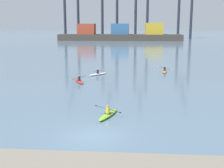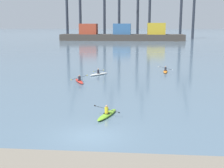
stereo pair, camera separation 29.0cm
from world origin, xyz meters
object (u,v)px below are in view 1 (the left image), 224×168
kayak_white (98,74)px  kayak_lime (108,114)px  gantry_crane_east (186,4)px  container_barge (120,35)px  kayak_red (79,81)px  gantry_crane_east_mid (142,0)px  gantry_crane_west (71,3)px  kayak_orange (165,71)px

kayak_white → kayak_lime: same height
gantry_crane_east → container_barge: bearing=-153.7°
gantry_crane_east → kayak_red: bearing=-105.2°
kayak_lime → kayak_white: bearing=99.4°
gantry_crane_east_mid → container_barge: bearing=-122.3°
container_barge → gantry_crane_west: bearing=157.2°
container_barge → kayak_lime: 109.70m
gantry_crane_east_mid → kayak_red: bearing=-95.0°
gantry_crane_east → kayak_red: (-30.12, -110.53, -16.30)m
gantry_crane_east → kayak_lime: size_ratio=9.71×
kayak_white → kayak_lime: bearing=-80.6°
gantry_crane_east_mid → kayak_white: size_ratio=12.07×
container_barge → gantry_crane_east_mid: 23.43m
kayak_orange → kayak_lime: bearing=-106.1°
gantry_crane_east_mid → kayak_white: 106.79m
kayak_red → kayak_white: same height
kayak_orange → kayak_white: 10.36m
gantry_crane_east_mid → kayak_white: (-7.88, -104.96, -18.05)m
gantry_crane_east → gantry_crane_west: bearing=-174.8°
gantry_crane_east → kayak_orange: size_ratio=9.65×
gantry_crane_west → kayak_red: 109.47m
kayak_orange → kayak_red: 14.62m
kayak_orange → container_barge: bearing=97.4°
gantry_crane_west → gantry_crane_east_mid: size_ratio=0.93×
gantry_crane_east_mid → kayak_red: gantry_crane_east_mid is taller
container_barge → gantry_crane_east_mid: bearing=57.7°
container_barge → kayak_orange: (11.23, -86.78, -2.42)m
gantry_crane_west → kayak_orange: gantry_crane_west is taller
kayak_red → kayak_lime: (4.93, -13.76, 0.00)m
gantry_crane_east_mid → kayak_orange: (1.89, -101.52, -18.05)m
gantry_crane_east_mid → kayak_orange: size_ratio=10.56×
kayak_red → container_barge: bearing=89.8°
kayak_orange → gantry_crane_east: bearing=79.6°
kayak_orange → kayak_lime: size_ratio=1.01×
kayak_white → kayak_lime: (3.21, -19.36, 0.00)m
gantry_crane_west → kayak_orange: bearing=-70.2°
container_barge → kayak_red: container_barge is taller
kayak_white → gantry_crane_east: bearing=74.9°
kayak_orange → kayak_lime: 23.72m
container_barge → kayak_red: size_ratio=16.03×
gantry_crane_east → kayak_lime: bearing=-101.5°
container_barge → kayak_white: 90.26m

